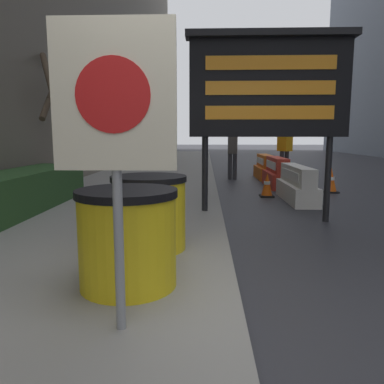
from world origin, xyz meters
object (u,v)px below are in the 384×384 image
object	(u,v)px
jersey_barrier_red_striped	(277,174)
barrel_drum_middle	(149,212)
traffic_cone_mid	(331,181)
barrel_drum_foreground	(128,238)
pedestrian_worker	(233,148)
jersey_barrier_white	(297,186)
pedestrian_passerby	(285,145)
warning_sign	(114,116)
traffic_cone_near	(267,185)
message_board	(269,87)
jersey_barrier_orange_near	(265,168)
traffic_light_near_curb	(232,110)

from	to	relation	value
jersey_barrier_red_striped	barrel_drum_middle	bearing A→B (deg)	-111.96
jersey_barrier_red_striped	traffic_cone_mid	world-z (taller)	jersey_barrier_red_striped
barrel_drum_foreground	pedestrian_worker	xyz separation A→B (m)	(1.49, 9.11, 0.45)
jersey_barrier_white	pedestrian_passerby	distance (m)	4.99
barrel_drum_foreground	warning_sign	size ratio (longest dim) A/B	0.43
barrel_drum_middle	traffic_cone_mid	world-z (taller)	barrel_drum_middle
pedestrian_worker	barrel_drum_middle	bearing A→B (deg)	-1.34
barrel_drum_foreground	jersey_barrier_red_striped	size ratio (longest dim) A/B	0.47
barrel_drum_foreground	traffic_cone_near	distance (m)	5.98
warning_sign	message_board	xyz separation A→B (m)	(1.51, 3.85, 0.65)
jersey_barrier_orange_near	barrel_drum_middle	bearing A→B (deg)	-107.00
traffic_cone_near	jersey_barrier_white	bearing A→B (deg)	-43.36
jersey_barrier_orange_near	pedestrian_passerby	xyz separation A→B (m)	(0.73, 0.59, 0.73)
warning_sign	traffic_cone_mid	size ratio (longest dim) A/B	3.10
warning_sign	pedestrian_worker	world-z (taller)	warning_sign
traffic_cone_mid	barrel_drum_foreground	bearing A→B (deg)	-120.38
traffic_cone_mid	barrel_drum_middle	bearing A→B (deg)	-124.80
traffic_cone_mid	pedestrian_worker	world-z (taller)	pedestrian_worker
jersey_barrier_white	traffic_light_near_curb	bearing A→B (deg)	95.67
barrel_drum_foreground	traffic_cone_near	world-z (taller)	barrel_drum_foreground
barrel_drum_middle	traffic_cone_mid	size ratio (longest dim) A/B	1.34
barrel_drum_middle	warning_sign	distance (m)	1.96
traffic_cone_mid	pedestrian_passerby	size ratio (longest dim) A/B	0.33
message_board	traffic_cone_mid	xyz separation A→B (m)	(2.11, 3.20, -1.84)
warning_sign	message_board	size ratio (longest dim) A/B	0.63
traffic_cone_near	pedestrian_worker	world-z (taller)	pedestrian_worker
jersey_barrier_red_striped	traffic_light_near_curb	distance (m)	6.57
message_board	jersey_barrier_white	bearing A→B (deg)	63.58
jersey_barrier_red_striped	traffic_cone_near	world-z (taller)	jersey_barrier_red_striped
jersey_barrier_white	traffic_light_near_curb	distance (m)	8.74
warning_sign	pedestrian_passerby	bearing A→B (deg)	73.23
message_board	traffic_cone_near	world-z (taller)	message_board
barrel_drum_middle	message_board	bearing A→B (deg)	53.19
traffic_light_near_curb	message_board	bearing A→B (deg)	-90.78
barrel_drum_middle	traffic_cone_mid	bearing A→B (deg)	55.20
jersey_barrier_orange_near	traffic_cone_near	size ratio (longest dim) A/B	3.11
message_board	traffic_cone_near	distance (m)	3.14
message_board	pedestrian_passerby	bearing A→B (deg)	75.97
barrel_drum_foreground	message_board	xyz separation A→B (m)	(1.60, 3.14, 1.57)
jersey_barrier_orange_near	barrel_drum_foreground	bearing A→B (deg)	-105.36
jersey_barrier_orange_near	traffic_cone_mid	size ratio (longest dim) A/B	2.88
pedestrian_passerby	jersey_barrier_red_striped	bearing A→B (deg)	136.15
barrel_drum_foreground	jersey_barrier_red_striped	distance (m)	7.81
message_board	jersey_barrier_white	xyz separation A→B (m)	(0.98, 1.97, -1.81)
barrel_drum_foreground	jersey_barrier_red_striped	bearing A→B (deg)	70.70
jersey_barrier_orange_near	pedestrian_passerby	distance (m)	1.19
pedestrian_passerby	jersey_barrier_white	bearing A→B (deg)	143.30
message_board	jersey_barrier_red_striped	xyz separation A→B (m)	(0.98, 4.24, -1.78)
warning_sign	message_board	world-z (taller)	message_board
barrel_drum_foreground	traffic_cone_mid	bearing A→B (deg)	59.62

